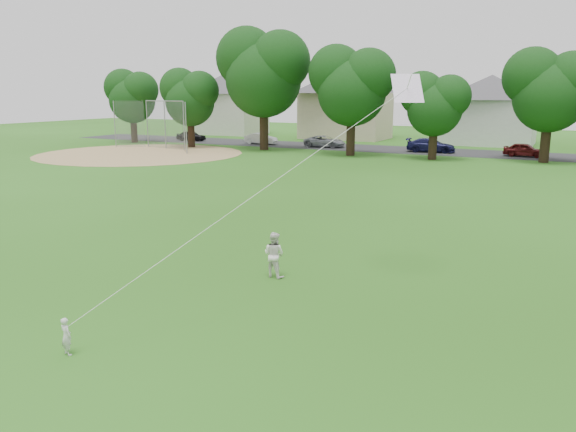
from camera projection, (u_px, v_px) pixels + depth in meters
The scene contains 10 objects.
ground at pixel (178, 315), 13.79m from camera, with size 160.00×160.00×0.00m, color #234F12.
street at pixel (471, 153), 50.30m from camera, with size 90.00×7.00×0.01m, color #2D2D30.
dirt_infield at pixel (140, 154), 49.69m from camera, with size 18.00×18.00×0.02m, color #9E7F51.
toddler at pixel (66, 336), 11.62m from camera, with size 0.30×0.20×0.82m, color silver.
older_boy at pixel (274, 255), 16.50m from camera, with size 0.66×0.51×1.36m, color white.
kite at pixel (262, 190), 13.62m from camera, with size 2.96×4.71×10.70m.
baseball_backstop at pixel (161, 125), 53.48m from camera, with size 10.15×3.48×4.53m.
tree_row at pixel (473, 82), 43.67m from camera, with size 78.20×7.79×11.63m.
parked_cars at pixel (387, 144), 52.64m from camera, with size 45.35×2.19×1.29m.
house_row at pixel (507, 98), 57.28m from camera, with size 76.49×14.20×9.59m.
Camera 1 is at (8.31, -10.29, 5.36)m, focal length 35.00 mm.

